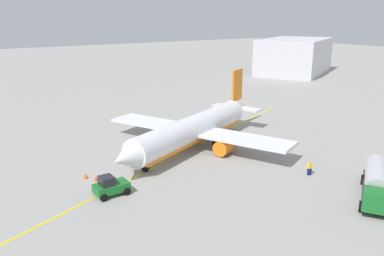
{
  "coord_description": "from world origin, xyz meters",
  "views": [
    {
      "loc": [
        30.36,
        44.53,
        18.47
      ],
      "look_at": [
        0.0,
        0.0,
        3.0
      ],
      "focal_mm": 37.07,
      "sensor_mm": 36.0,
      "label": 1
    }
  ],
  "objects": [
    {
      "name": "pushback_tug",
      "position": [
        15.8,
        7.85,
        1.01
      ],
      "size": [
        3.63,
        2.35,
        2.2
      ],
      "color": "#196B28",
      "rests_on": "ground"
    },
    {
      "name": "airplane",
      "position": [
        -0.46,
        -0.19,
        2.67
      ],
      "size": [
        31.62,
        28.26,
        9.69
      ],
      "color": "white",
      "rests_on": "ground"
    },
    {
      "name": "refueling_worker",
      "position": [
        -6.02,
        16.06,
        0.82
      ],
      "size": [
        0.56,
        0.42,
        1.71
      ],
      "color": "navy",
      "rests_on": "ground"
    },
    {
      "name": "distant_hangar",
      "position": [
        -70.48,
        -44.12,
        5.48
      ],
      "size": [
        34.47,
        29.3,
        10.97
      ],
      "color": "silver",
      "rests_on": "ground"
    },
    {
      "name": "taxi_line_marking",
      "position": [
        0.0,
        0.0,
        0.01
      ],
      "size": [
        56.97,
        24.55,
        0.01
      ],
      "primitive_type": "cube",
      "rotation": [
        0.0,
        0.0,
        0.4
      ],
      "color": "yellow",
      "rests_on": "ground"
    },
    {
      "name": "safety_cone_wingtip",
      "position": [
        15.74,
        3.42,
        0.29
      ],
      "size": [
        0.52,
        0.52,
        0.58
      ],
      "primitive_type": "cone",
      "color": "#F2590F",
      "rests_on": "ground"
    },
    {
      "name": "ground_plane",
      "position": [
        0.0,
        0.0,
        0.0
      ],
      "size": [
        400.0,
        400.0,
        0.0
      ],
      "primitive_type": "plane",
      "color": "#9E9B96"
    },
    {
      "name": "safety_cone_nose",
      "position": [
        16.47,
        2.06,
        0.31
      ],
      "size": [
        0.56,
        0.56,
        0.62
      ],
      "primitive_type": "cone",
      "color": "#F2590F",
      "rests_on": "ground"
    },
    {
      "name": "fuel_tanker",
      "position": [
        -6.88,
        23.94,
        1.73
      ],
      "size": [
        10.68,
        7.91,
        3.15
      ],
      "color": "#2D2D33",
      "rests_on": "ground"
    }
  ]
}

